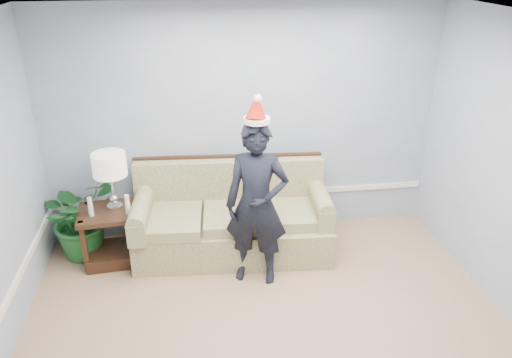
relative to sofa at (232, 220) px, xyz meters
The scene contains 10 objects.
room_shell 2.28m from the sofa, 84.70° to the right, with size 4.54×5.04×2.74m.
wainscot_trim 1.32m from the sofa, 138.51° to the right, with size 4.49×4.99×0.06m.
sofa is the anchor object (origin of this frame).
side_table 1.33m from the sofa, behind, with size 0.69×0.59×0.63m.
table_lamp 1.47m from the sofa, behind, with size 0.35×0.35×0.63m.
candle_pair 1.36m from the sofa, behind, with size 0.43×0.05×0.21m.
houseplant 1.68m from the sofa, behind, with size 0.84×0.73×0.94m, color #1D5F28.
man 0.81m from the sofa, 72.05° to the right, with size 0.63×0.41×1.72m, color black.
santa_hat 1.60m from the sofa, 71.65° to the right, with size 0.31×0.34×0.29m.
teddy_bear 0.45m from the sofa, 34.64° to the right, with size 0.26×0.27×0.37m.
Camera 1 is at (-0.63, -2.88, 3.17)m, focal length 35.00 mm.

